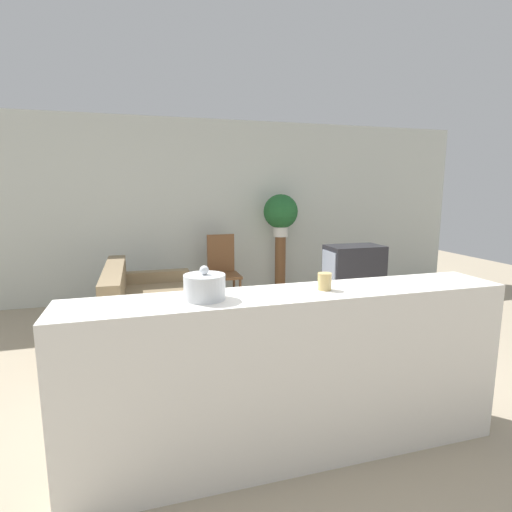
{
  "coord_description": "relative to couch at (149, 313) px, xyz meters",
  "views": [
    {
      "loc": [
        -0.88,
        -2.73,
        1.68
      ],
      "look_at": [
        0.49,
        1.93,
        0.85
      ],
      "focal_mm": 28.0,
      "sensor_mm": 36.0,
      "label": 1
    }
  ],
  "objects": [
    {
      "name": "wooden_chair",
      "position": [
        1.06,
        1.07,
        0.25
      ],
      "size": [
        0.44,
        0.44,
        1.02
      ],
      "color": "brown",
      "rests_on": "ground_plane"
    },
    {
      "name": "television",
      "position": [
        2.56,
        0.03,
        0.39
      ],
      "size": [
        0.72,
        0.43,
        0.53
      ],
      "color": "#232328",
      "rests_on": "tv_stand"
    },
    {
      "name": "couch",
      "position": [
        0.0,
        0.0,
        0.0
      ],
      "size": [
        0.99,
        1.69,
        0.84
      ],
      "color": "#847051",
      "rests_on": "ground_plane"
    },
    {
      "name": "decorative_bowl",
      "position": [
        0.27,
        -2.28,
        0.84
      ],
      "size": [
        0.23,
        0.23,
        0.19
      ],
      "color": "silver",
      "rests_on": "foreground_counter"
    },
    {
      "name": "foreground_counter",
      "position": [
        0.81,
        -2.28,
        0.23
      ],
      "size": [
        2.72,
        0.44,
        1.06
      ],
      "color": "white",
      "rests_on": "ground_plane"
    },
    {
      "name": "ground_plane",
      "position": [
        0.81,
        -1.71,
        -0.3
      ],
      "size": [
        14.0,
        14.0,
        0.0
      ],
      "primitive_type": "plane",
      "color": "tan"
    },
    {
      "name": "tv_stand",
      "position": [
        2.57,
        0.03,
        -0.08
      ],
      "size": [
        0.77,
        0.45,
        0.42
      ],
      "color": "brown",
      "rests_on": "ground_plane"
    },
    {
      "name": "wall_back",
      "position": [
        0.81,
        1.72,
        1.05
      ],
      "size": [
        9.0,
        0.06,
        2.7
      ],
      "color": "silver",
      "rests_on": "ground_plane"
    },
    {
      "name": "candle_jar",
      "position": [
        1.01,
        -2.28,
        0.82
      ],
      "size": [
        0.08,
        0.08,
        0.1
      ],
      "color": "tan",
      "rests_on": "foreground_counter"
    },
    {
      "name": "potted_plant",
      "position": [
        2.01,
        1.27,
        1.02
      ],
      "size": [
        0.52,
        0.52,
        0.64
      ],
      "color": "white",
      "rests_on": "plant_stand"
    },
    {
      "name": "plant_stand",
      "position": [
        2.01,
        1.27,
        0.18
      ],
      "size": [
        0.16,
        0.16,
        0.95
      ],
      "color": "brown",
      "rests_on": "ground_plane"
    }
  ]
}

